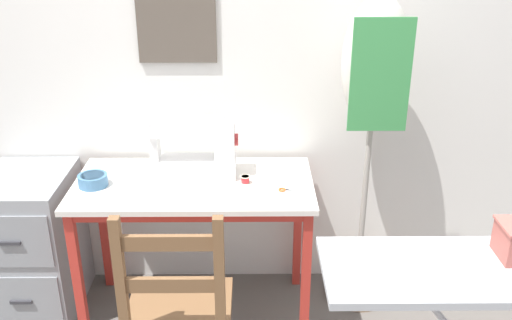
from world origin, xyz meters
name	(u,v)px	position (x,y,z in m)	size (l,w,h in m)	color
wall_back	(195,45)	(0.00, 0.62, 1.28)	(10.00, 0.07, 2.55)	silver
sewing_table	(194,201)	(0.00, 0.26, 0.63)	(1.09, 0.56, 0.72)	silver
sewing_machine	(198,149)	(0.02, 0.36, 0.85)	(0.40, 0.16, 0.30)	white
fabric_bowl	(93,180)	(-0.44, 0.24, 0.75)	(0.13, 0.13, 0.05)	teal
scissors	(289,191)	(0.43, 0.18, 0.72)	(0.14, 0.07, 0.01)	silver
thread_spool_near_machine	(245,180)	(0.24, 0.26, 0.74)	(0.04, 0.04, 0.03)	red
wooden_chair	(178,314)	(-0.02, -0.30, 0.44)	(0.40, 0.38, 0.93)	brown
filing_cabinet	(35,243)	(-0.80, 0.35, 0.36)	(0.39, 0.50, 0.72)	#93999E
dress_form	(374,84)	(0.82, 0.42, 1.14)	(0.32, 0.32, 1.58)	#846647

